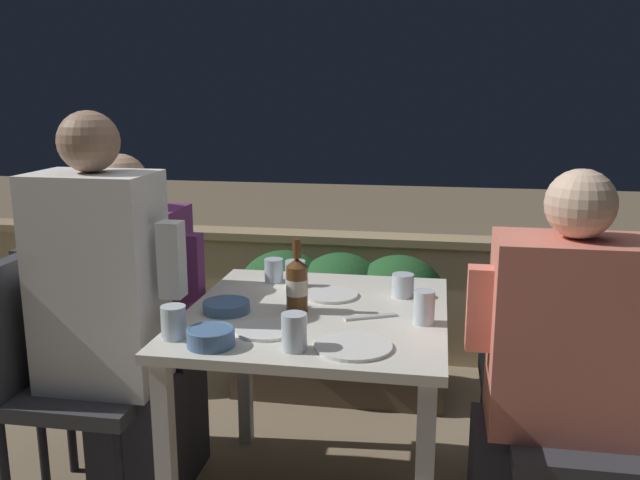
{
  "coord_description": "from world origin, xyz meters",
  "views": [
    {
      "loc": [
        0.37,
        -2.05,
        1.42
      ],
      "look_at": [
        0.0,
        0.07,
        0.94
      ],
      "focal_mm": 38.0,
      "sensor_mm": 36.0,
      "label": 1
    }
  ],
  "objects_px": {
    "chair_right_near": "(626,407)",
    "beer_bottle": "(297,284)",
    "person_purple_stripe": "(138,318)",
    "person_coral_top": "(553,381)",
    "potted_plant": "(103,300)",
    "person_white_polo": "(111,321)",
    "chair_right_far": "(585,364)",
    "chair_left_near": "(58,358)",
    "chair_left_far": "(88,330)"
  },
  "relations": [
    {
      "from": "chair_right_far",
      "to": "beer_bottle",
      "type": "xyz_separation_m",
      "value": [
        -0.93,
        -0.15,
        0.27
      ]
    },
    {
      "from": "person_purple_stripe",
      "to": "chair_right_near",
      "type": "distance_m",
      "value": 1.64
    },
    {
      "from": "chair_left_far",
      "to": "chair_left_near",
      "type": "bearing_deg",
      "value": -81.9
    },
    {
      "from": "chair_right_near",
      "to": "chair_right_far",
      "type": "distance_m",
      "value": 0.31
    },
    {
      "from": "person_purple_stripe",
      "to": "person_coral_top",
      "type": "bearing_deg",
      "value": -12.48
    },
    {
      "from": "chair_right_near",
      "to": "potted_plant",
      "type": "xyz_separation_m",
      "value": [
        -2.14,
        1.05,
        -0.13
      ]
    },
    {
      "from": "potted_plant",
      "to": "chair_left_far",
      "type": "bearing_deg",
      "value": -65.99
    },
    {
      "from": "potted_plant",
      "to": "chair_left_near",
      "type": "bearing_deg",
      "value": -69.96
    },
    {
      "from": "person_purple_stripe",
      "to": "chair_right_near",
      "type": "relative_size",
      "value": 1.34
    },
    {
      "from": "chair_left_near",
      "to": "person_white_polo",
      "type": "relative_size",
      "value": 0.66
    },
    {
      "from": "person_white_polo",
      "to": "chair_right_far",
      "type": "height_order",
      "value": "person_white_polo"
    },
    {
      "from": "chair_left_near",
      "to": "chair_right_near",
      "type": "distance_m",
      "value": 1.77
    },
    {
      "from": "chair_right_near",
      "to": "beer_bottle",
      "type": "height_order",
      "value": "beer_bottle"
    },
    {
      "from": "chair_left_far",
      "to": "chair_right_near",
      "type": "relative_size",
      "value": 1.0
    },
    {
      "from": "beer_bottle",
      "to": "person_coral_top",
      "type": "bearing_deg",
      "value": -11.58
    },
    {
      "from": "person_white_polo",
      "to": "person_purple_stripe",
      "type": "bearing_deg",
      "value": 97.01
    },
    {
      "from": "chair_left_far",
      "to": "potted_plant",
      "type": "xyz_separation_m",
      "value": [
        -0.33,
        0.73,
        -0.13
      ]
    },
    {
      "from": "beer_bottle",
      "to": "potted_plant",
      "type": "relative_size",
      "value": 0.36
    },
    {
      "from": "person_purple_stripe",
      "to": "person_coral_top",
      "type": "xyz_separation_m",
      "value": [
        1.4,
        -0.31,
        0.01
      ]
    },
    {
      "from": "chair_left_near",
      "to": "person_white_polo",
      "type": "bearing_deg",
      "value": 0.0
    },
    {
      "from": "beer_bottle",
      "to": "chair_left_far",
      "type": "bearing_deg",
      "value": 169.67
    },
    {
      "from": "chair_left_far",
      "to": "chair_right_far",
      "type": "distance_m",
      "value": 1.76
    },
    {
      "from": "chair_left_near",
      "to": "potted_plant",
      "type": "bearing_deg",
      "value": 110.04
    },
    {
      "from": "beer_bottle",
      "to": "potted_plant",
      "type": "height_order",
      "value": "beer_bottle"
    },
    {
      "from": "person_purple_stripe",
      "to": "chair_right_far",
      "type": "bearing_deg",
      "value": -0.21
    },
    {
      "from": "beer_bottle",
      "to": "potted_plant",
      "type": "xyz_separation_m",
      "value": [
        -1.16,
        0.89,
        -0.4
      ]
    },
    {
      "from": "potted_plant",
      "to": "chair_right_far",
      "type": "bearing_deg",
      "value": -19.53
    },
    {
      "from": "chair_left_near",
      "to": "beer_bottle",
      "type": "distance_m",
      "value": 0.84
    },
    {
      "from": "chair_right_near",
      "to": "chair_right_far",
      "type": "bearing_deg",
      "value": 99.58
    },
    {
      "from": "person_white_polo",
      "to": "chair_right_far",
      "type": "distance_m",
      "value": 1.55
    },
    {
      "from": "person_coral_top",
      "to": "chair_right_far",
      "type": "relative_size",
      "value": 1.36
    },
    {
      "from": "chair_right_near",
      "to": "potted_plant",
      "type": "relative_size",
      "value": 1.34
    },
    {
      "from": "chair_left_near",
      "to": "chair_right_far",
      "type": "xyz_separation_m",
      "value": [
        1.72,
        0.26,
        0.0
      ]
    },
    {
      "from": "chair_right_near",
      "to": "chair_right_far",
      "type": "xyz_separation_m",
      "value": [
        -0.05,
        0.31,
        0.0
      ]
    },
    {
      "from": "chair_left_near",
      "to": "beer_bottle",
      "type": "xyz_separation_m",
      "value": [
        0.79,
        0.11,
        0.27
      ]
    },
    {
      "from": "potted_plant",
      "to": "beer_bottle",
      "type": "bearing_deg",
      "value": -37.44
    },
    {
      "from": "chair_right_far",
      "to": "chair_left_near",
      "type": "bearing_deg",
      "value": -171.41
    },
    {
      "from": "person_coral_top",
      "to": "beer_bottle",
      "type": "bearing_deg",
      "value": 168.42
    },
    {
      "from": "chair_left_far",
      "to": "person_coral_top",
      "type": "relative_size",
      "value": 0.74
    },
    {
      "from": "chair_right_near",
      "to": "chair_left_near",
      "type": "bearing_deg",
      "value": 178.55
    },
    {
      "from": "chair_right_near",
      "to": "beer_bottle",
      "type": "xyz_separation_m",
      "value": [
        -0.98,
        0.16,
        0.27
      ]
    },
    {
      "from": "chair_left_near",
      "to": "chair_right_far",
      "type": "relative_size",
      "value": 1.0
    },
    {
      "from": "chair_left_near",
      "to": "person_purple_stripe",
      "type": "bearing_deg",
      "value": 57.95
    },
    {
      "from": "chair_left_near",
      "to": "chair_left_far",
      "type": "bearing_deg",
      "value": 98.1
    },
    {
      "from": "chair_right_far",
      "to": "person_coral_top",
      "type": "bearing_deg",
      "value": -116.53
    },
    {
      "from": "person_coral_top",
      "to": "chair_right_far",
      "type": "xyz_separation_m",
      "value": [
        0.15,
        0.31,
        -0.07
      ]
    },
    {
      "from": "person_white_polo",
      "to": "chair_right_near",
      "type": "height_order",
      "value": "person_white_polo"
    },
    {
      "from": "chair_left_far",
      "to": "person_purple_stripe",
      "type": "relative_size",
      "value": 0.75
    },
    {
      "from": "person_coral_top",
      "to": "person_purple_stripe",
      "type": "bearing_deg",
      "value": 167.52
    },
    {
      "from": "person_white_polo",
      "to": "chair_right_near",
      "type": "bearing_deg",
      "value": -1.63
    }
  ]
}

